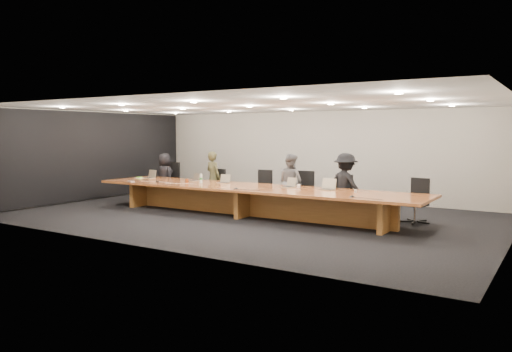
% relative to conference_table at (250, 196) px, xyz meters
% --- Properties ---
extents(ground, '(12.00, 12.00, 0.00)m').
position_rel_conference_table_xyz_m(ground, '(0.00, 0.00, -0.52)').
color(ground, black).
rests_on(ground, ground).
extents(back_wall, '(12.00, 0.02, 2.80)m').
position_rel_conference_table_xyz_m(back_wall, '(0.00, 4.00, 0.88)').
color(back_wall, silver).
rests_on(back_wall, ground).
extents(left_wall_panel, '(0.08, 7.84, 2.74)m').
position_rel_conference_table_xyz_m(left_wall_panel, '(-5.94, 0.00, 0.85)').
color(left_wall_panel, black).
rests_on(left_wall_panel, ground).
extents(conference_table, '(9.00, 1.80, 0.75)m').
position_rel_conference_table_xyz_m(conference_table, '(0.00, 0.00, 0.00)').
color(conference_table, brown).
rests_on(conference_table, ground).
extents(chair_far_left, '(0.70, 0.70, 1.20)m').
position_rel_conference_table_xyz_m(chair_far_left, '(-3.93, 1.31, 0.08)').
color(chair_far_left, black).
rests_on(chair_far_left, ground).
extents(chair_left, '(0.66, 0.66, 1.07)m').
position_rel_conference_table_xyz_m(chair_left, '(-2.01, 1.19, 0.01)').
color(chair_left, black).
rests_on(chair_left, ground).
extents(chair_mid_left, '(0.56, 0.56, 1.09)m').
position_rel_conference_table_xyz_m(chair_mid_left, '(-0.48, 1.34, 0.02)').
color(chair_mid_left, black).
rests_on(chair_mid_left, ground).
extents(chair_mid_right, '(0.60, 0.60, 1.11)m').
position_rel_conference_table_xyz_m(chair_mid_right, '(0.83, 1.34, 0.04)').
color(chair_mid_right, black).
rests_on(chair_mid_right, ground).
extents(chair_right, '(0.62, 0.62, 1.07)m').
position_rel_conference_table_xyz_m(chair_right, '(2.01, 1.20, 0.02)').
color(chair_right, black).
rests_on(chair_right, ground).
extents(chair_far_right, '(0.66, 0.66, 1.08)m').
position_rel_conference_table_xyz_m(chair_far_right, '(3.86, 1.18, 0.02)').
color(chair_far_right, black).
rests_on(chair_far_right, ground).
extents(person_a, '(0.82, 0.64, 1.48)m').
position_rel_conference_table_xyz_m(person_a, '(-3.98, 1.18, 0.22)').
color(person_a, black).
rests_on(person_a, ground).
extents(person_b, '(0.66, 0.53, 1.57)m').
position_rel_conference_table_xyz_m(person_b, '(-2.11, 1.26, 0.26)').
color(person_b, '#39371F').
rests_on(person_b, ground).
extents(person_c, '(0.89, 0.77, 1.55)m').
position_rel_conference_table_xyz_m(person_c, '(0.51, 1.24, 0.26)').
color(person_c, '#5F5F62').
rests_on(person_c, ground).
extents(person_d, '(1.18, 0.91, 1.61)m').
position_rel_conference_table_xyz_m(person_d, '(2.12, 1.16, 0.28)').
color(person_d, black).
rests_on(person_d, ground).
extents(laptop_a, '(0.36, 0.28, 0.26)m').
position_rel_conference_table_xyz_m(laptop_a, '(-3.87, 0.38, 0.36)').
color(laptop_a, '#BEAF91').
rests_on(laptop_a, conference_table).
extents(laptop_b, '(0.34, 0.30, 0.23)m').
position_rel_conference_table_xyz_m(laptop_b, '(-2.19, 0.42, 0.34)').
color(laptop_b, tan).
rests_on(laptop_b, conference_table).
extents(laptop_c, '(0.32, 0.25, 0.24)m').
position_rel_conference_table_xyz_m(laptop_c, '(-1.12, 0.40, 0.35)').
color(laptop_c, tan).
rests_on(laptop_c, conference_table).
extents(laptop_d, '(0.39, 0.34, 0.25)m').
position_rel_conference_table_xyz_m(laptop_d, '(0.90, 0.38, 0.36)').
color(laptop_d, '#BDAF90').
rests_on(laptop_d, conference_table).
extents(laptop_e, '(0.38, 0.29, 0.29)m').
position_rel_conference_table_xyz_m(laptop_e, '(1.97, 0.35, 0.37)').
color(laptop_e, '#B7A98C').
rests_on(laptop_e, conference_table).
extents(water_bottle, '(0.08, 0.08, 0.24)m').
position_rel_conference_table_xyz_m(water_bottle, '(-1.62, 0.05, 0.35)').
color(water_bottle, silver).
rests_on(water_bottle, conference_table).
extents(amber_mug, '(0.10, 0.10, 0.11)m').
position_rel_conference_table_xyz_m(amber_mug, '(-2.02, -0.07, 0.28)').
color(amber_mug, brown).
rests_on(amber_mug, conference_table).
extents(paper_cup_near, '(0.10, 0.10, 0.09)m').
position_rel_conference_table_xyz_m(paper_cup_near, '(1.20, 0.40, 0.28)').
color(paper_cup_near, white).
rests_on(paper_cup_near, conference_table).
extents(paper_cup_far, '(0.08, 0.08, 0.08)m').
position_rel_conference_table_xyz_m(paper_cup_far, '(2.75, 0.21, 0.27)').
color(paper_cup_far, silver).
rests_on(paper_cup_far, conference_table).
extents(notepad, '(0.24, 0.20, 0.01)m').
position_rel_conference_table_xyz_m(notepad, '(-4.13, 0.22, 0.24)').
color(notepad, silver).
rests_on(notepad, conference_table).
extents(lime_gadget, '(0.18, 0.13, 0.03)m').
position_rel_conference_table_xyz_m(lime_gadget, '(-4.11, 0.22, 0.26)').
color(lime_gadget, '#6BD037').
rests_on(lime_gadget, notepad).
extents(av_box, '(0.19, 0.16, 0.03)m').
position_rel_conference_table_xyz_m(av_box, '(-3.52, -0.70, 0.24)').
color(av_box, silver).
rests_on(av_box, conference_table).
extents(mic_left, '(0.14, 0.14, 0.03)m').
position_rel_conference_table_xyz_m(mic_left, '(-2.83, -0.37, 0.24)').
color(mic_left, black).
rests_on(mic_left, conference_table).
extents(mic_center, '(0.15, 0.15, 0.03)m').
position_rel_conference_table_xyz_m(mic_center, '(0.00, -0.62, 0.25)').
color(mic_center, black).
rests_on(mic_center, conference_table).
extents(mic_right, '(0.17, 0.17, 0.03)m').
position_rel_conference_table_xyz_m(mic_right, '(2.98, -0.59, 0.25)').
color(mic_right, black).
rests_on(mic_right, conference_table).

